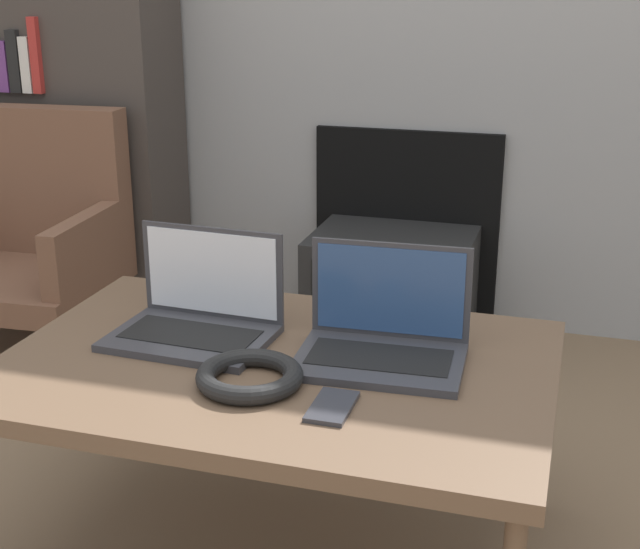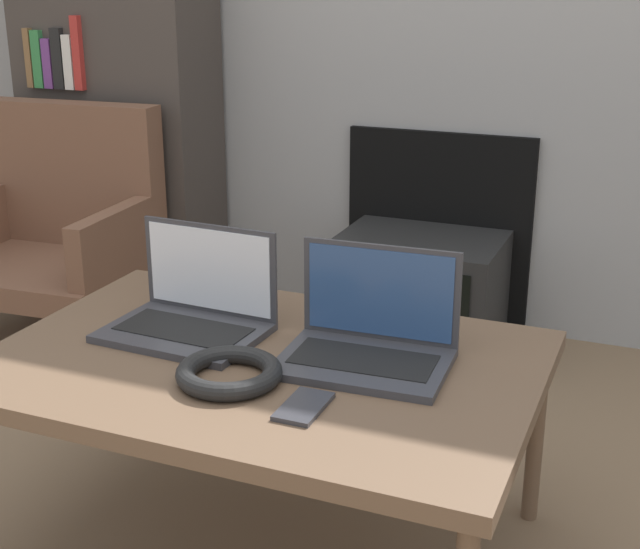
{
  "view_description": "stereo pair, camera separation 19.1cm",
  "coord_description": "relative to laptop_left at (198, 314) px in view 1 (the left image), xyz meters",
  "views": [
    {
      "loc": [
        0.55,
        -1.25,
        1.18
      ],
      "look_at": [
        0.0,
        0.57,
        0.53
      ],
      "focal_mm": 50.0,
      "sensor_mm": 36.0,
      "label": 1
    },
    {
      "loc": [
        0.73,
        -1.19,
        1.18
      ],
      "look_at": [
        0.0,
        0.57,
        0.53
      ],
      "focal_mm": 50.0,
      "sensor_mm": 36.0,
      "label": 2
    }
  ],
  "objects": [
    {
      "name": "table",
      "position": [
        0.2,
        -0.07,
        -0.08
      ],
      "size": [
        1.08,
        0.74,
        0.45
      ],
      "color": "brown",
      "rests_on": "ground_plane"
    },
    {
      "name": "phone",
      "position": [
        0.36,
        -0.24,
        -0.04
      ],
      "size": [
        0.07,
        0.13,
        0.01
      ],
      "color": "#333338",
      "rests_on": "table"
    },
    {
      "name": "armchair",
      "position": [
        -1.0,
        0.8,
        -0.12
      ],
      "size": [
        0.67,
        0.59,
        0.76
      ],
      "rotation": [
        0.0,
        0.0,
        0.06
      ],
      "color": "brown",
      "rests_on": "ground_plane"
    },
    {
      "name": "bookshelf",
      "position": [
        -0.98,
        1.18,
        0.22
      ],
      "size": [
        0.69,
        0.32,
        1.43
      ],
      "color": "#3F3833",
      "rests_on": "ground_plane"
    },
    {
      "name": "laptop_right",
      "position": [
        0.4,
        -0.0,
        0.0
      ],
      "size": [
        0.34,
        0.25,
        0.22
      ],
      "rotation": [
        0.0,
        0.0,
        0.05
      ],
      "color": "#38383D",
      "rests_on": "table"
    },
    {
      "name": "tv",
      "position": [
        0.18,
        1.13,
        -0.31
      ],
      "size": [
        0.52,
        0.4,
        0.36
      ],
      "color": "black",
      "rests_on": "ground_plane"
    },
    {
      "name": "laptop_left",
      "position": [
        0.0,
        0.0,
        0.0
      ],
      "size": [
        0.34,
        0.25,
        0.22
      ],
      "rotation": [
        0.0,
        0.0,
        -0.05
      ],
      "color": "#38383D",
      "rests_on": "table"
    },
    {
      "name": "headphones",
      "position": [
        0.19,
        -0.19,
        -0.03
      ],
      "size": [
        0.2,
        0.2,
        0.04
      ],
      "color": "black",
      "rests_on": "table"
    }
  ]
}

